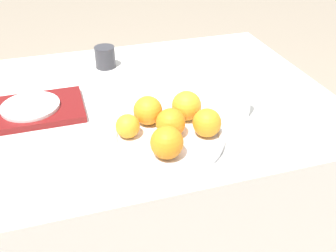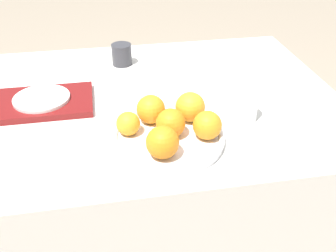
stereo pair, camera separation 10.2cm
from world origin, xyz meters
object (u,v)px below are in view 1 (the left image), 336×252
object	(u,v)px
orange_1	(207,123)
orange_2	(128,126)
serving_tray	(31,110)
napkin	(160,60)
orange_0	(171,123)
orange_4	(167,143)
orange_5	(148,110)
orange_3	(186,106)
water_glass	(238,100)
fruit_platter	(168,137)
side_plate	(30,106)
cup_1	(105,57)

from	to	relation	value
orange_1	orange_2	world-z (taller)	orange_1
serving_tray	napkin	bearing A→B (deg)	28.67
orange_0	orange_2	xyz separation A→B (m)	(-0.11, 0.03, -0.01)
orange_1	orange_2	distance (m)	0.21
orange_4	napkin	distance (m)	0.62
orange_5	serving_tray	size ratio (longest dim) A/B	0.26
orange_3	napkin	distance (m)	0.46
orange_3	orange_4	world-z (taller)	orange_3
orange_1	orange_5	world-z (taller)	orange_5
orange_3	orange_5	distance (m)	0.11
orange_1	water_glass	size ratio (longest dim) A/B	0.78
fruit_platter	orange_0	size ratio (longest dim) A/B	3.88
orange_1	orange_3	world-z (taller)	orange_3
side_plate	napkin	world-z (taller)	side_plate
orange_1	napkin	size ratio (longest dim) A/B	0.69
water_glass	side_plate	size ratio (longest dim) A/B	0.57
orange_2	water_glass	bearing A→B (deg)	7.48
orange_0	orange_5	size ratio (longest dim) A/B	0.97
fruit_platter	orange_1	distance (m)	0.11
orange_2	orange_3	world-z (taller)	orange_3
orange_4	serving_tray	distance (m)	0.47
water_glass	side_plate	bearing A→B (deg)	162.18
orange_2	side_plate	world-z (taller)	orange_2
fruit_platter	cup_1	world-z (taller)	cup_1
orange_2	orange_4	size ratio (longest dim) A/B	0.78
fruit_platter	water_glass	bearing A→B (deg)	17.24
orange_4	orange_5	bearing A→B (deg)	91.80
orange_1	orange_3	xyz separation A→B (m)	(-0.02, 0.09, 0.00)
orange_1	water_glass	world-z (taller)	water_glass
orange_3	orange_0	bearing A→B (deg)	-134.92
orange_1	serving_tray	distance (m)	0.53
water_glass	serving_tray	size ratio (longest dim) A/B	0.32
orange_3	side_plate	size ratio (longest dim) A/B	0.49
orange_2	napkin	distance (m)	0.54
water_glass	serving_tray	world-z (taller)	water_glass
fruit_platter	serving_tray	distance (m)	0.43
side_plate	napkin	distance (m)	0.54
orange_0	side_plate	xyz separation A→B (m)	(-0.35, 0.26, -0.03)
fruit_platter	napkin	distance (m)	0.53
orange_4	cup_1	size ratio (longest dim) A/B	1.05
serving_tray	cup_1	world-z (taller)	cup_1
orange_0	orange_2	distance (m)	0.11
fruit_platter	serving_tray	size ratio (longest dim) A/B	0.99
fruit_platter	side_plate	world-z (taller)	side_plate
orange_2	side_plate	xyz separation A→B (m)	(-0.24, 0.23, -0.03)
cup_1	orange_3	bearing A→B (deg)	-71.46
orange_4	orange_5	xyz separation A→B (m)	(-0.01, 0.16, -0.00)
fruit_platter	orange_2	distance (m)	0.11
orange_3	cup_1	distance (m)	0.48
orange_4	side_plate	xyz separation A→B (m)	(-0.32, 0.34, -0.03)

